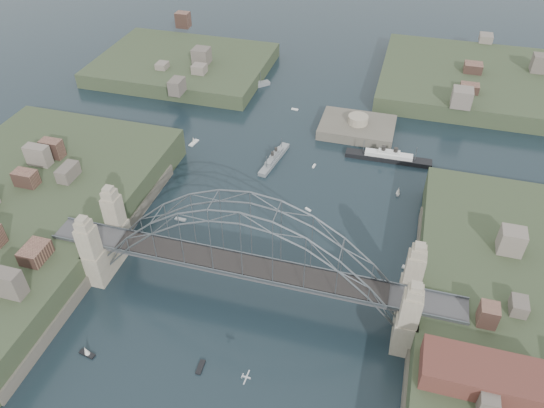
{
  "coord_description": "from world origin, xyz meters",
  "views": [
    {
      "loc": [
        24.1,
        -67.87,
        82.86
      ],
      "look_at": [
        0.0,
        18.0,
        10.0
      ],
      "focal_mm": 34.48,
      "sensor_mm": 36.0,
      "label": 1
    }
  ],
  "objects_px": {
    "fort_island": "(356,133)",
    "naval_cruiser_far": "(248,87)",
    "wharf_shed": "(486,375)",
    "naval_cruiser_near": "(274,159)",
    "ocean_liner": "(388,157)",
    "bridge": "(247,252)"
  },
  "relations": [
    {
      "from": "fort_island",
      "to": "naval_cruiser_far",
      "type": "bearing_deg",
      "value": 156.08
    },
    {
      "from": "fort_island",
      "to": "naval_cruiser_far",
      "type": "xyz_separation_m",
      "value": [
        -40.32,
        17.88,
        1.2
      ]
    },
    {
      "from": "naval_cruiser_far",
      "to": "bridge",
      "type": "bearing_deg",
      "value": -72.14
    },
    {
      "from": "ocean_liner",
      "to": "naval_cruiser_far",
      "type": "bearing_deg",
      "value": 149.02
    },
    {
      "from": "naval_cruiser_far",
      "to": "fort_island",
      "type": "bearing_deg",
      "value": -23.92
    },
    {
      "from": "wharf_shed",
      "to": "naval_cruiser_near",
      "type": "height_order",
      "value": "wharf_shed"
    },
    {
      "from": "naval_cruiser_near",
      "to": "ocean_liner",
      "type": "relative_size",
      "value": 0.7
    },
    {
      "from": "fort_island",
      "to": "naval_cruiser_near",
      "type": "height_order",
      "value": "fort_island"
    },
    {
      "from": "fort_island",
      "to": "wharf_shed",
      "type": "height_order",
      "value": "wharf_shed"
    },
    {
      "from": "bridge",
      "to": "wharf_shed",
      "type": "height_order",
      "value": "bridge"
    },
    {
      "from": "bridge",
      "to": "ocean_liner",
      "type": "bearing_deg",
      "value": 68.38
    },
    {
      "from": "fort_island",
      "to": "naval_cruiser_near",
      "type": "relative_size",
      "value": 1.31
    },
    {
      "from": "wharf_shed",
      "to": "naval_cruiser_near",
      "type": "bearing_deg",
      "value": 129.79
    },
    {
      "from": "bridge",
      "to": "ocean_liner",
      "type": "height_order",
      "value": "bridge"
    },
    {
      "from": "bridge",
      "to": "fort_island",
      "type": "xyz_separation_m",
      "value": [
        12.0,
        70.0,
        -12.66
      ]
    },
    {
      "from": "bridge",
      "to": "ocean_liner",
      "type": "relative_size",
      "value": 3.53
    },
    {
      "from": "ocean_liner",
      "to": "bridge",
      "type": "bearing_deg",
      "value": -111.62
    },
    {
      "from": "naval_cruiser_far",
      "to": "ocean_liner",
      "type": "bearing_deg",
      "value": -30.98
    },
    {
      "from": "naval_cruiser_near",
      "to": "naval_cruiser_far",
      "type": "bearing_deg",
      "value": 117.31
    },
    {
      "from": "wharf_shed",
      "to": "ocean_liner",
      "type": "distance_m",
      "value": 74.92
    },
    {
      "from": "bridge",
      "to": "naval_cruiser_near",
      "type": "bearing_deg",
      "value": 99.24
    },
    {
      "from": "fort_island",
      "to": "naval_cruiser_far",
      "type": "distance_m",
      "value": 44.12
    }
  ]
}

